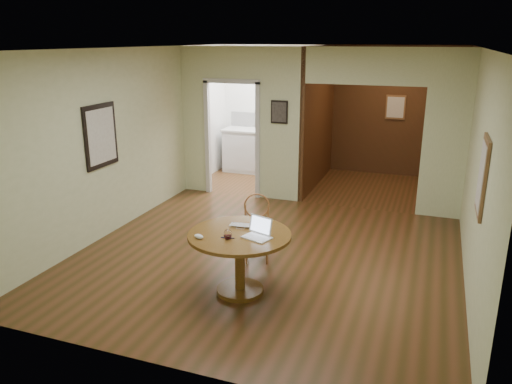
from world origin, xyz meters
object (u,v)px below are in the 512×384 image
(dining_table, at_px, (240,249))
(chair, at_px, (257,224))
(closed_laptop, at_px, (242,227))
(open_laptop, at_px, (259,231))

(dining_table, bearing_deg, chair, 98.25)
(dining_table, xyz_separation_m, closed_laptop, (-0.04, 0.17, 0.20))
(chair, height_order, closed_laptop, chair)
(chair, relative_size, open_laptop, 2.54)
(dining_table, relative_size, closed_laptop, 3.90)
(open_laptop, relative_size, closed_laptop, 1.16)
(chair, xyz_separation_m, open_laptop, (0.37, -0.95, 0.30))
(closed_laptop, bearing_deg, chair, 90.19)
(dining_table, relative_size, open_laptop, 3.36)
(open_laptop, xyz_separation_m, closed_laptop, (-0.27, 0.17, -0.05))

